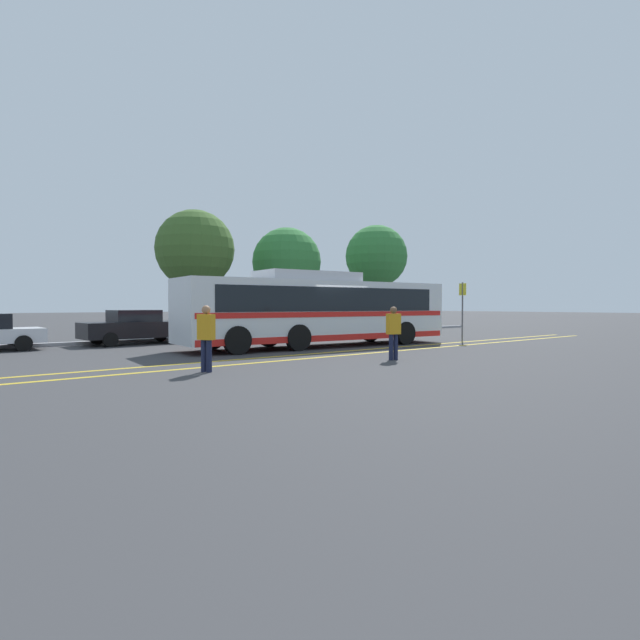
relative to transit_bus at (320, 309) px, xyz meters
name	(u,v)px	position (x,y,z in m)	size (l,w,h in m)	color
ground_plane	(325,347)	(0.16, -0.18, -1.55)	(220.00, 220.00, 0.00)	#38383A
lane_strip_0	(356,350)	(0.02, -2.20, -1.55)	(0.20, 31.81, 0.01)	gold
lane_strip_1	(378,352)	(0.02, -3.33, -1.55)	(0.20, 31.81, 0.01)	gold
curb_strip	(234,336)	(0.02, 7.15, -1.48)	(39.81, 0.36, 0.15)	#99999E
transit_bus	(320,309)	(0.00, 0.00, 0.00)	(12.28, 3.56, 3.07)	silver
parked_car_1	(136,327)	(-5.44, 6.13, -0.80)	(4.67, 2.02, 1.51)	black
parked_car_2	(266,324)	(1.22, 5.93, -0.84)	(4.44, 1.98, 1.44)	#9E9EA3
pedestrian_0	(206,334)	(-7.21, -4.28, -0.58)	(0.39, 0.47, 1.71)	#191E38
pedestrian_1	(393,330)	(-1.38, -5.37, -0.60)	(0.46, 0.32, 1.67)	#191E38
bus_stop_sign	(462,305)	(6.96, -2.07, 0.19)	(0.07, 0.40, 2.79)	#59595E
tree_0	(376,256)	(14.05, 10.55, 3.85)	(4.64, 4.64, 7.73)	#513823
tree_1	(287,262)	(6.39, 11.39, 3.05)	(4.60, 4.60, 6.91)	#513823
tree_2	(195,249)	(0.12, 12.05, 3.52)	(4.70, 4.70, 7.43)	#513823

